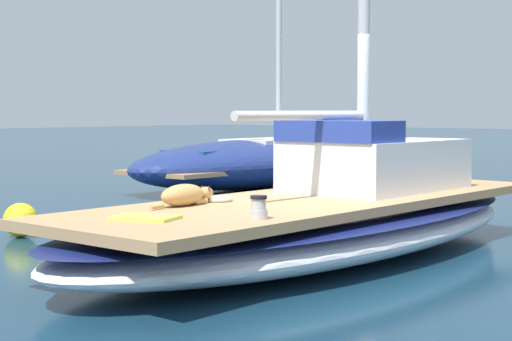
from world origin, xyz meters
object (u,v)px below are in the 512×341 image
Objects in this scene: moored_boat_port_side at (257,162)px; mooring_buoy at (21,220)px; sailboat_main at (317,227)px; dog_tan at (185,195)px; deck_winch at (259,208)px; deck_towel at (145,218)px; coiled_rope at (217,199)px.

moored_boat_port_side is 7.48m from mooring_buoy.
sailboat_main is 7.65× the size of dog_tan.
dog_tan is at bearing 166.78° from deck_winch.
dog_tan reaches higher than deck_winch.
deck_winch is at bearing -67.31° from sailboat_main.
mooring_buoy is (-3.71, 1.10, -0.46)m from deck_towel.
coiled_rope is at bearing 95.13° from dog_tan.
deck_winch is at bearing -31.68° from coiled_rope.
dog_tan is 4.54× the size of deck_winch.
dog_tan is at bearing -2.38° from mooring_buoy.
sailboat_main is 3.94m from mooring_buoy.
deck_winch is at bearing -48.13° from moored_boat_port_side.
sailboat_main is 13.01× the size of deck_towel.
sailboat_main is at bearing 71.79° from dog_tan.
moored_boat_port_side is (-5.45, 6.73, -0.14)m from coiled_rope.
deck_winch is at bearing 42.74° from deck_towel.
sailboat_main is 16.56× the size of mooring_buoy.
deck_winch is 0.38× the size of deck_towel.
dog_tan is 2.94× the size of coiled_rope.
mooring_buoy is (2.30, -7.11, -0.32)m from moored_boat_port_side.
mooring_buoy is at bearing 163.44° from deck_towel.
moored_boat_port_side is at bearing 136.32° from sailboat_main.
sailboat_main is 1.65m from dog_tan.
moored_boat_port_side reaches higher than deck_towel.
sailboat_main is 34.70× the size of deck_winch.
coiled_rope is 1.58m from deck_towel.
sailboat_main is 1.19m from coiled_rope.
deck_winch is 0.03× the size of moored_boat_port_side.
sailboat_main is at bearing 20.49° from mooring_buoy.
dog_tan reaches higher than sailboat_main.
mooring_buoy is (-3.15, -0.37, -0.46)m from coiled_rope.
sailboat_main reaches higher than mooring_buoy.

